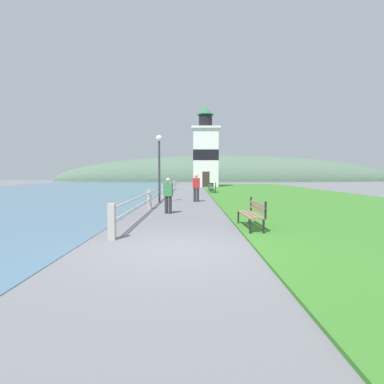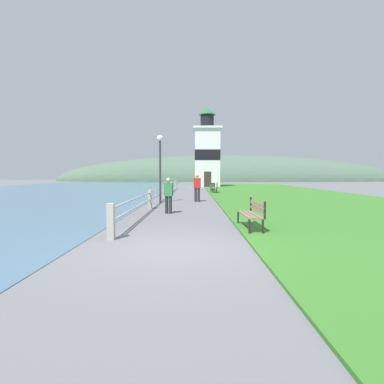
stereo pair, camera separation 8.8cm
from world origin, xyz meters
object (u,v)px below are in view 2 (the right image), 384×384
Objects in this scene: person_by_railing at (168,194)px; lamp_post at (160,156)px; park_bench_near at (252,212)px; lighthouse at (207,153)px; person_strolling at (197,187)px; trash_bin at (212,187)px; park_bench_midway at (215,187)px.

lamp_post is at bearing 22.15° from person_by_railing.
lighthouse is at bearing -92.02° from park_bench_near.
park_bench_near is at bearing -163.03° from person_strolling.
person_strolling is 1.11× the size of person_by_railing.
person_strolling is at bearing -98.65° from trash_bin.
trash_bin is 11.71m from lamp_post.
person_by_railing is at bearing -100.25° from trash_bin.
person_strolling reaches higher than park_bench_near.
person_by_railing is at bearing -79.38° from lamp_post.
lighthouse reaches higher than trash_bin.
park_bench_midway is 8.48m from person_strolling.
park_bench_midway is 14.10m from person_by_railing.
person_by_railing reaches higher than park_bench_near.
trash_bin is at bearing -79.65° from park_bench_midway.
park_bench_midway is at bearing -85.24° from trash_bin.
person_by_railing is at bearing 174.03° from person_strolling.
lamp_post is at bearing -108.95° from trash_bin.
lighthouse is 12.30× the size of trash_bin.
person_strolling is at bearing -82.40° from park_bench_near.
person_by_railing is 15.90m from trash_bin.
park_bench_near is 0.45× the size of lamp_post.
person_by_railing is 0.39× the size of lamp_post.
lamp_post is at bearing 114.88° from person_strolling.
person_strolling reaches higher than park_bench_midway.
park_bench_near is 1.15× the size of person_by_railing.
park_bench_near is at bearing -130.99° from person_by_railing.
lighthouse is (-0.19, 13.07, 3.88)m from park_bench_midway.
lamp_post reaches higher than person_strolling.
lighthouse is at bearing -83.55° from park_bench_midway.
park_bench_near is 9.58m from lamp_post.
park_bench_near is 4.73m from person_by_railing.
park_bench_near is at bearing -89.84° from lighthouse.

